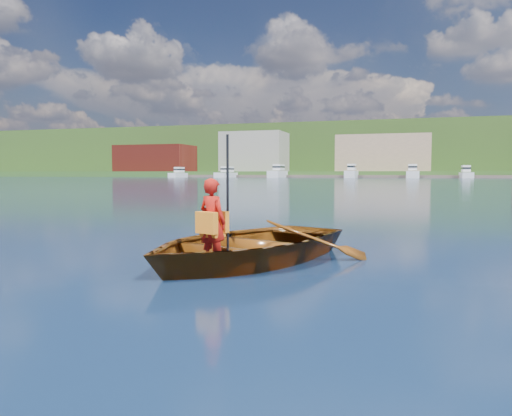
{
  "coord_description": "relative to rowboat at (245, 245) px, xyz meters",
  "views": [
    {
      "loc": [
        2.84,
        -8.1,
        1.38
      ],
      "look_at": [
        0.63,
        -0.78,
        0.84
      ],
      "focal_mm": 35.0,
      "sensor_mm": 36.0,
      "label": 1
    }
  ],
  "objects": [
    {
      "name": "waterfront_buildings",
      "position": [
        -8.18,
        165.78,
        7.47
      ],
      "size": [
        202.0,
        16.0,
        14.0
      ],
      "color": "brown",
      "rests_on": "ground"
    },
    {
      "name": "marina_yachts",
      "position": [
        -1.17,
        144.1,
        1.12
      ],
      "size": [
        147.13,
        12.82,
        4.41
      ],
      "color": "silver",
      "rests_on": "ground"
    },
    {
      "name": "child_paddler",
      "position": [
        -0.18,
        -0.89,
        0.43
      ],
      "size": [
        0.52,
        0.43,
        1.81
      ],
      "color": "#B7170F",
      "rests_on": "ground"
    },
    {
      "name": "rowboat",
      "position": [
        0.0,
        0.0,
        0.0
      ],
      "size": [
        4.17,
        4.83,
        0.84
      ],
      "color": "brown",
      "rests_on": "ground"
    },
    {
      "name": "shoreline",
      "position": [
        -0.45,
        237.39,
        10.05
      ],
      "size": [
        400.0,
        140.0,
        22.0
      ],
      "color": "#3C5021",
      "rests_on": "ground"
    },
    {
      "name": "ground",
      "position": [
        -0.45,
        0.78,
        -0.27
      ],
      "size": [
        600.0,
        600.0,
        0.0
      ],
      "color": "#152944",
      "rests_on": "ground"
    },
    {
      "name": "hillside_trees",
      "position": [
        -15.91,
        249.89,
        19.97
      ],
      "size": [
        275.93,
        73.83,
        23.63
      ],
      "color": "#382314",
      "rests_on": "ground"
    },
    {
      "name": "dock",
      "position": [
        4.6,
        148.78,
        0.13
      ],
      "size": [
        160.05,
        9.07,
        0.8
      ],
      "color": "brown",
      "rests_on": "ground"
    }
  ]
}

